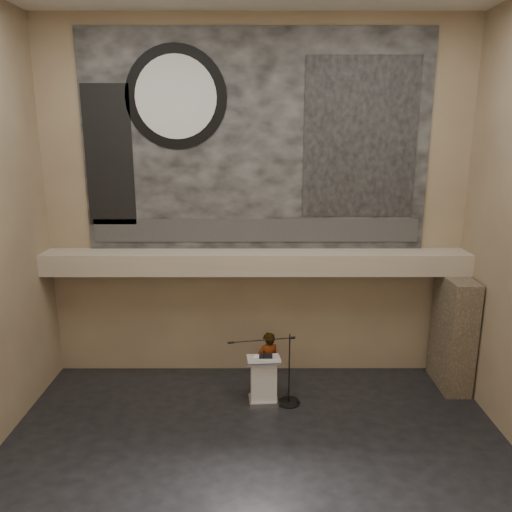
{
  "coord_description": "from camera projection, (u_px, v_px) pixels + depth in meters",
  "views": [
    {
      "loc": [
        -0.02,
        -7.8,
        5.97
      ],
      "look_at": [
        0.0,
        3.2,
        3.2
      ],
      "focal_mm": 35.0,
      "sensor_mm": 36.0,
      "label": 1
    }
  ],
  "objects": [
    {
      "name": "sprinkler_left",
      "position": [
        189.0,
        274.0,
        11.81
      ],
      "size": [
        0.04,
        0.04,
        0.06
      ],
      "primitive_type": "cylinder",
      "color": "#B2893D",
      "rests_on": "soffit"
    },
    {
      "name": "wall_front",
      "position": [
        257.0,
        346.0,
        4.1
      ],
      "size": [
        10.0,
        0.02,
        8.5
      ],
      "primitive_type": "cube",
      "color": "#77614C",
      "rests_on": "floor"
    },
    {
      "name": "mic_stand",
      "position": [
        286.0,
        392.0,
        11.19
      ],
      "size": [
        1.61,
        0.52,
        1.66
      ],
      "rotation": [
        0.0,
        0.0,
        0.19
      ],
      "color": "black",
      "rests_on": "floor"
    },
    {
      "name": "lectern",
      "position": [
        263.0,
        379.0,
        11.18
      ],
      "size": [
        0.77,
        0.57,
        1.14
      ],
      "rotation": [
        0.0,
        0.0,
        0.08
      ],
      "color": "silver",
      "rests_on": "floor"
    },
    {
      "name": "soffit",
      "position": [
        256.0,
        262.0,
        11.79
      ],
      "size": [
        10.0,
        0.8,
        0.5
      ],
      "primitive_type": "cube",
      "color": "gray",
      "rests_on": "wall_back"
    },
    {
      "name": "binder",
      "position": [
        266.0,
        356.0,
        11.03
      ],
      "size": [
        0.3,
        0.25,
        0.04
      ],
      "primitive_type": "cube",
      "rotation": [
        0.0,
        0.0,
        -0.03
      ],
      "color": "black",
      "rests_on": "lectern"
    },
    {
      "name": "speaker_person",
      "position": [
        268.0,
        363.0,
        11.52
      ],
      "size": [
        0.65,
        0.54,
        1.51
      ],
      "primitive_type": "imported",
      "rotation": [
        0.0,
        0.0,
        3.52
      ],
      "color": "white",
      "rests_on": "floor"
    },
    {
      "name": "banner",
      "position": [
        256.0,
        143.0,
        11.48
      ],
      "size": [
        8.0,
        0.05,
        5.0
      ],
      "primitive_type": "cube",
      "color": "black",
      "rests_on": "wall_back"
    },
    {
      "name": "floor",
      "position": [
        256.0,
        470.0,
        9.02
      ],
      "size": [
        10.0,
        10.0,
        0.0
      ],
      "primitive_type": "plane",
      "color": "black",
      "rests_on": "ground"
    },
    {
      "name": "sprinkler_right",
      "position": [
        336.0,
        274.0,
        11.81
      ],
      "size": [
        0.04,
        0.04,
        0.06
      ],
      "primitive_type": "cylinder",
      "color": "#B2893D",
      "rests_on": "soffit"
    },
    {
      "name": "banner_text_strip",
      "position": [
        256.0,
        230.0,
        11.94
      ],
      "size": [
        7.76,
        0.02,
        0.55
      ],
      "primitive_type": "cube",
      "color": "#2B2B2B",
      "rests_on": "banner"
    },
    {
      "name": "banner_clock_face",
      "position": [
        176.0,
        97.0,
        11.17
      ],
      "size": [
        1.84,
        0.02,
        1.84
      ],
      "primitive_type": "cylinder",
      "rotation": [
        1.57,
        0.0,
        0.0
      ],
      "color": "silver",
      "rests_on": "banner"
    },
    {
      "name": "papers",
      "position": [
        258.0,
        358.0,
        11.0
      ],
      "size": [
        0.26,
        0.31,
        0.0
      ],
      "primitive_type": "cube",
      "rotation": [
        0.0,
        0.0,
        -0.33
      ],
      "color": "white",
      "rests_on": "lectern"
    },
    {
      "name": "banner_brick_print",
      "position": [
        109.0,
        156.0,
        11.51
      ],
      "size": [
        1.1,
        0.02,
        3.2
      ],
      "primitive_type": "cube",
      "color": "black",
      "rests_on": "banner"
    },
    {
      "name": "stone_pier",
      "position": [
        453.0,
        332.0,
        11.75
      ],
      "size": [
        0.6,
        1.4,
        2.7
      ],
      "primitive_type": "cube",
      "color": "#3F3427",
      "rests_on": "floor"
    },
    {
      "name": "banner_clock_rim",
      "position": [
        176.0,
        97.0,
        11.19
      ],
      "size": [
        2.3,
        0.02,
        2.3
      ],
      "primitive_type": "cylinder",
      "rotation": [
        1.57,
        0.0,
        0.0
      ],
      "color": "black",
      "rests_on": "banner"
    },
    {
      "name": "banner_building_print",
      "position": [
        361.0,
        138.0,
        11.42
      ],
      "size": [
        2.6,
        0.02,
        3.6
      ],
      "primitive_type": "cube",
      "color": "black",
      "rests_on": "banner"
    },
    {
      "name": "wall_back",
      "position": [
        256.0,
        205.0,
        11.86
      ],
      "size": [
        10.0,
        0.02,
        8.5
      ],
      "primitive_type": "cube",
      "color": "#77614C",
      "rests_on": "floor"
    }
  ]
}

